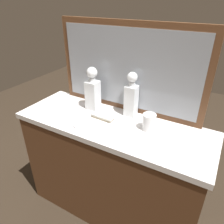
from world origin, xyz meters
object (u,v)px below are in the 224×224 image
(crystal_decanter_right, at_px, (131,98))
(crystal_decanter_far_left, at_px, (93,92))
(crystal_tumbler_front, at_px, (149,123))
(silver_brush_right, at_px, (103,117))
(porcelain_dish, at_px, (78,125))

(crystal_decanter_right, xyz_separation_m, crystal_decanter_far_left, (-0.28, -0.05, 0.00))
(crystal_decanter_far_left, xyz_separation_m, crystal_tumbler_front, (0.46, -0.07, -0.08))
(silver_brush_right, bearing_deg, crystal_tumbler_front, 4.69)
(crystal_decanter_far_left, bearing_deg, porcelain_dish, -77.75)
(crystal_decanter_right, distance_m, crystal_decanter_far_left, 0.29)
(crystal_tumbler_front, height_order, silver_brush_right, crystal_tumbler_front)
(porcelain_dish, bearing_deg, crystal_tumbler_front, 25.14)
(crystal_decanter_right, xyz_separation_m, silver_brush_right, (-0.14, -0.14, -0.11))
(crystal_tumbler_front, xyz_separation_m, porcelain_dish, (-0.41, -0.19, -0.04))
(silver_brush_right, height_order, porcelain_dish, silver_brush_right)
(porcelain_dish, bearing_deg, crystal_decanter_right, 53.29)
(crystal_decanter_right, height_order, crystal_decanter_far_left, crystal_decanter_far_left)
(crystal_tumbler_front, bearing_deg, crystal_decanter_right, 147.25)
(crystal_decanter_right, distance_m, silver_brush_right, 0.23)
(crystal_tumbler_front, relative_size, silver_brush_right, 0.65)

